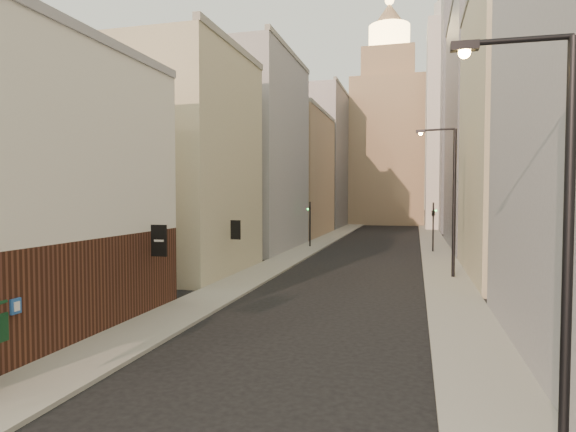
% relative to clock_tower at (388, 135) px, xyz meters
% --- Properties ---
extents(sidewalk_left, '(3.00, 140.00, 0.15)m').
position_rel_clock_tower_xyz_m(sidewalk_left, '(-5.50, -37.00, -17.56)').
color(sidewalk_left, gray).
rests_on(sidewalk_left, ground).
extents(sidewalk_right, '(3.00, 140.00, 0.15)m').
position_rel_clock_tower_xyz_m(sidewalk_right, '(7.50, -37.00, -17.56)').
color(sidewalk_right, gray).
rests_on(sidewalk_right, ground).
extents(near_building_left, '(8.30, 23.04, 12.30)m').
position_rel_clock_tower_xyz_m(near_building_left, '(-9.99, -83.00, -11.61)').
color(near_building_left, '#4F2A1C').
rests_on(near_building_left, ground).
extents(left_bldg_beige, '(8.00, 12.00, 16.00)m').
position_rel_clock_tower_xyz_m(left_bldg_beige, '(-11.00, -66.00, -9.63)').
color(left_bldg_beige, '#B2AA8A').
rests_on(left_bldg_beige, ground).
extents(left_bldg_grey, '(8.00, 16.00, 20.00)m').
position_rel_clock_tower_xyz_m(left_bldg_grey, '(-11.00, -50.00, -7.63)').
color(left_bldg_grey, gray).
rests_on(left_bldg_grey, ground).
extents(left_bldg_tan, '(8.00, 18.00, 17.00)m').
position_rel_clock_tower_xyz_m(left_bldg_tan, '(-11.00, -32.00, -9.13)').
color(left_bldg_tan, '#9E8467').
rests_on(left_bldg_tan, ground).
extents(left_bldg_wingrid, '(8.00, 20.00, 24.00)m').
position_rel_clock_tower_xyz_m(left_bldg_wingrid, '(-11.00, -12.00, -5.63)').
color(left_bldg_wingrid, gray).
rests_on(left_bldg_wingrid, ground).
extents(right_bldg_beige, '(8.00, 16.00, 20.00)m').
position_rel_clock_tower_xyz_m(right_bldg_beige, '(13.00, -62.00, -7.63)').
color(right_bldg_beige, '#B2AA8A').
rests_on(right_bldg_beige, ground).
extents(right_bldg_wingrid, '(8.00, 20.00, 26.00)m').
position_rel_clock_tower_xyz_m(right_bldg_wingrid, '(13.00, -42.00, -4.63)').
color(right_bldg_wingrid, gray).
rests_on(right_bldg_wingrid, ground).
extents(highrise, '(21.00, 23.00, 51.20)m').
position_rel_clock_tower_xyz_m(highrise, '(19.00, -14.00, 8.02)').
color(highrise, gray).
rests_on(highrise, ground).
extents(clock_tower, '(14.00, 14.00, 44.90)m').
position_rel_clock_tower_xyz_m(clock_tower, '(0.00, 0.00, 0.00)').
color(clock_tower, '#9E8467').
rests_on(clock_tower, ground).
extents(white_tower, '(8.00, 8.00, 41.50)m').
position_rel_clock_tower_xyz_m(white_tower, '(11.00, -14.00, 0.97)').
color(white_tower, silver).
rests_on(white_tower, ground).
extents(streetlamp_near, '(2.31, 0.27, 8.82)m').
position_rel_clock_tower_xyz_m(streetlamp_near, '(8.01, -88.01, -12.60)').
color(streetlamp_near, black).
rests_on(streetlamp_near, ground).
extents(streetlamp_mid, '(2.69, 0.58, 10.29)m').
position_rel_clock_tower_xyz_m(streetlamp_mid, '(7.67, -63.70, -11.75)').
color(streetlamp_mid, black).
rests_on(streetlamp_mid, ground).
extents(traffic_light_left, '(0.56, 0.46, 5.00)m').
position_rel_clock_tower_xyz_m(traffic_light_left, '(-5.68, -47.24, -14.17)').
color(traffic_light_left, black).
rests_on(traffic_light_left, ground).
extents(traffic_light_right, '(0.63, 0.60, 5.00)m').
position_rel_clock_tower_xyz_m(traffic_light_right, '(7.12, -48.72, -13.91)').
color(traffic_light_right, black).
rests_on(traffic_light_right, ground).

